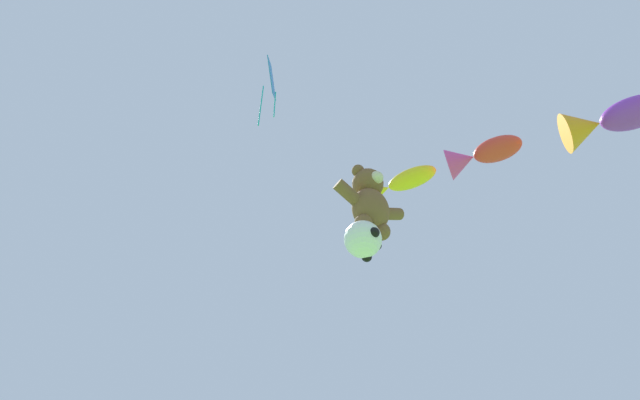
{
  "coord_description": "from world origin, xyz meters",
  "views": [
    {
      "loc": [
        -4.59,
        -1.44,
        1.62
      ],
      "look_at": [
        -0.33,
        4.81,
        8.64
      ],
      "focal_mm": 24.0,
      "sensor_mm": 36.0,
      "label": 1
    }
  ],
  "objects_px": {
    "soccer_ball_kite": "(363,240)",
    "fish_kite_goldfin": "(394,185)",
    "fish_kite_crimson": "(479,155)",
    "fish_kite_violet": "(607,121)",
    "teddy_bear_kite": "(370,201)",
    "diamond_kite": "(271,82)"
  },
  "relations": [
    {
      "from": "fish_kite_goldfin",
      "to": "diamond_kite",
      "type": "bearing_deg",
      "value": -177.37
    },
    {
      "from": "fish_kite_crimson",
      "to": "diamond_kite",
      "type": "xyz_separation_m",
      "value": [
        -5.61,
        2.07,
        1.44
      ]
    },
    {
      "from": "soccer_ball_kite",
      "to": "fish_kite_goldfin",
      "type": "relative_size",
      "value": 0.38
    },
    {
      "from": "fish_kite_goldfin",
      "to": "fish_kite_crimson",
      "type": "distance_m",
      "value": 2.54
    },
    {
      "from": "fish_kite_crimson",
      "to": "fish_kite_violet",
      "type": "distance_m",
      "value": 3.15
    },
    {
      "from": "fish_kite_goldfin",
      "to": "fish_kite_violet",
      "type": "height_order",
      "value": "fish_kite_goldfin"
    },
    {
      "from": "fish_kite_violet",
      "to": "diamond_kite",
      "type": "height_order",
      "value": "diamond_kite"
    },
    {
      "from": "diamond_kite",
      "to": "soccer_ball_kite",
      "type": "bearing_deg",
      "value": -14.37
    },
    {
      "from": "teddy_bear_kite",
      "to": "diamond_kite",
      "type": "xyz_separation_m",
      "value": [
        -2.68,
        0.59,
        3.58
      ]
    },
    {
      "from": "teddy_bear_kite",
      "to": "fish_kite_crimson",
      "type": "bearing_deg",
      "value": -26.79
    },
    {
      "from": "soccer_ball_kite",
      "to": "fish_kite_goldfin",
      "type": "distance_m",
      "value": 4.17
    },
    {
      "from": "teddy_bear_kite",
      "to": "diamond_kite",
      "type": "distance_m",
      "value": 4.51
    },
    {
      "from": "fish_kite_goldfin",
      "to": "fish_kite_violet",
      "type": "bearing_deg",
      "value": -61.26
    },
    {
      "from": "fish_kite_goldfin",
      "to": "diamond_kite",
      "type": "xyz_separation_m",
      "value": [
        -4.48,
        -0.21,
        1.39
      ]
    },
    {
      "from": "fish_kite_crimson",
      "to": "fish_kite_goldfin",
      "type": "bearing_deg",
      "value": 116.38
    },
    {
      "from": "fish_kite_crimson",
      "to": "teddy_bear_kite",
      "type": "bearing_deg",
      "value": 153.21
    },
    {
      "from": "fish_kite_violet",
      "to": "soccer_ball_kite",
      "type": "bearing_deg",
      "value": 139.38
    },
    {
      "from": "teddy_bear_kite",
      "to": "soccer_ball_kite",
      "type": "bearing_deg",
      "value": -177.59
    },
    {
      "from": "teddy_bear_kite",
      "to": "fish_kite_violet",
      "type": "relative_size",
      "value": 0.83
    },
    {
      "from": "fish_kite_crimson",
      "to": "diamond_kite",
      "type": "relative_size",
      "value": 0.71
    },
    {
      "from": "soccer_ball_kite",
      "to": "fish_kite_violet",
      "type": "height_order",
      "value": "fish_kite_violet"
    },
    {
      "from": "soccer_ball_kite",
      "to": "fish_kite_goldfin",
      "type": "xyz_separation_m",
      "value": [
        2.13,
        0.81,
        3.49
      ]
    }
  ]
}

